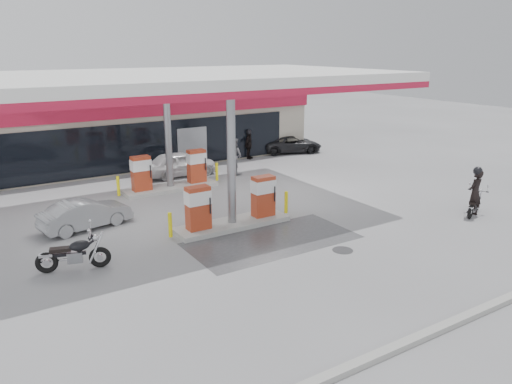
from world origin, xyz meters
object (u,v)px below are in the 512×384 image
biker_main (475,193)px  biker_walking (249,145)px  pump_island_far (170,175)px  main_motorcycle (474,205)px  hatchback_silver (86,214)px  parked_car_right (291,144)px  parked_motorcycle (74,255)px  sedan_white (180,164)px  attendant (234,156)px  pump_island_near (232,209)px

biker_main → biker_walking: (-2.17, 13.86, -0.11)m
pump_island_far → biker_walking: (6.69, 3.80, 0.13)m
main_motorcycle → hatchback_silver: size_ratio=0.51×
hatchback_silver → biker_walking: (11.43, 7.05, 0.29)m
pump_island_far → parked_car_right: pump_island_far is taller
biker_walking → biker_main: bearing=-116.2°
parked_motorcycle → sedan_white: size_ratio=0.57×
biker_main → parked_car_right: size_ratio=0.49×
pump_island_far → attendant: 4.19m
hatchback_silver → biker_walking: 13.43m
sedan_white → parked_car_right: (8.52, 1.80, -0.11)m
hatchback_silver → biker_walking: biker_walking is taller
attendant → biker_walking: 3.84m
sedan_white → hatchback_silver: bearing=133.5°
pump_island_near → main_motorcycle: bearing=-23.8°
pump_island_far → parked_motorcycle: (-5.95, -6.81, -0.21)m
parked_car_right → hatchback_silver: bearing=133.4°
pump_island_far → sedan_white: bearing=56.1°
sedan_white → attendant: size_ratio=1.92×
pump_island_near → attendant: 8.10m
main_motorcycle → parked_motorcycle: bearing=144.8°
biker_walking → pump_island_far: bearing=174.4°
pump_island_far → hatchback_silver: bearing=-145.6°
pump_island_far → parked_motorcycle: pump_island_far is taller
biker_main → biker_walking: size_ratio=1.13×
biker_main → attendant: attendant is taller
biker_main → biker_walking: 14.03m
sedan_white → hatchback_silver: sedan_white is taller
hatchback_silver → parked_car_right: 16.42m
pump_island_near → hatchback_silver: pump_island_near is taller
biker_main → attendant: 12.06m
hatchback_silver → biker_main: bearing=-128.0°
sedan_white → parked_motorcycle: bearing=142.8°
parked_motorcycle → parked_car_right: bearing=50.4°
pump_island_far → parked_motorcycle: bearing=-131.2°
pump_island_far → biker_walking: 7.70m
pump_island_near → main_motorcycle: (9.04, -3.98, -0.30)m
sedan_white → hatchback_silver: (-6.21, -5.45, -0.10)m
biker_walking → parked_motorcycle: bearing=-175.1°
hatchback_silver → sedan_white: bearing=-60.1°
main_motorcycle → parked_car_right: parked_car_right is taller
pump_island_near → sedan_white: (1.48, 8.20, -0.06)m
attendant → parked_car_right: 6.67m
parked_motorcycle → biker_main: bearing=3.9°
pump_island_far → attendant: bearing=13.8°
pump_island_near → biker_walking: (6.69, 9.80, 0.13)m
biker_walking → sedan_white: bearing=161.9°
pump_island_near → biker_main: size_ratio=2.70×
attendant → parked_motorcycle: bearing=107.5°
sedan_white → hatchback_silver: 8.27m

